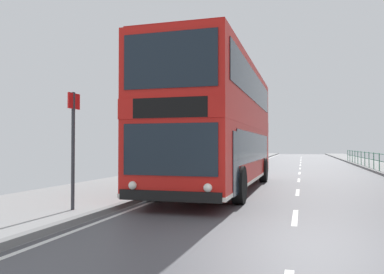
# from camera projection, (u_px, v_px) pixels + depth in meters

# --- Properties ---
(ground) EXTENTS (15.80, 140.00, 0.20)m
(ground) POSITION_uv_depth(u_px,v_px,m) (247.00, 241.00, 6.30)
(ground) COLOR #4B4B50
(double_decker_bus_main) EXTENTS (2.82, 10.91, 4.52)m
(double_decker_bus_main) POSITION_uv_depth(u_px,v_px,m) (219.00, 125.00, 13.98)
(double_decker_bus_main) COLOR red
(double_decker_bus_main) RESTS_ON ground
(pedestrian_railing_far_kerb) EXTENTS (0.05, 34.18, 1.04)m
(pedestrian_railing_far_kerb) POSITION_uv_depth(u_px,v_px,m) (382.00, 159.00, 21.45)
(pedestrian_railing_far_kerb) COLOR #236B4C
(pedestrian_railing_far_kerb) RESTS_ON ground
(bus_stop_sign_near) EXTENTS (0.08, 0.44, 2.69)m
(bus_stop_sign_near) POSITION_uv_depth(u_px,v_px,m) (73.00, 137.00, 8.82)
(bus_stop_sign_near) COLOR #2D2D33
(bus_stop_sign_near) RESTS_ON ground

